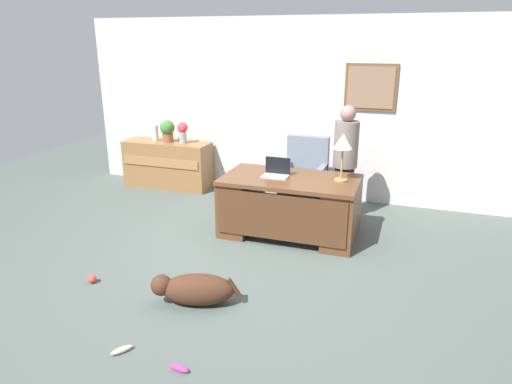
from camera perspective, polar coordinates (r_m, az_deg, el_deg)
ground_plane at (r=5.22m, az=-2.54°, el=-8.66°), size 12.00×12.00×0.00m
back_wall at (r=7.20m, az=5.12°, el=10.16°), size 7.00×0.16×2.70m
desk at (r=5.78m, az=4.14°, el=-1.59°), size 1.67×0.93×0.75m
credenza at (r=7.86m, az=-10.82°, el=3.38°), size 1.46×0.50×0.76m
armchair at (r=6.66m, az=6.01°, el=1.74°), size 0.60×0.59×1.06m
person_standing at (r=6.27m, az=10.93°, el=3.55°), size 0.32×0.32×1.57m
dog_lying at (r=4.44m, az=-7.66°, el=-11.79°), size 0.83×0.49×0.30m
laptop at (r=5.74m, az=2.54°, el=2.54°), size 0.32×0.22×0.22m
desk_lamp at (r=5.53m, az=10.70°, el=5.82°), size 0.22×0.22×0.58m
vase_with_flowers at (r=7.59m, az=-9.05°, el=7.45°), size 0.17×0.17×0.34m
vase_empty at (r=7.85m, az=-12.34°, el=7.13°), size 0.10×0.10×0.27m
potted_plant at (r=7.72m, az=-10.89°, el=7.52°), size 0.24×0.24×0.36m
dog_toy_ball at (r=5.08m, az=-19.56°, el=-10.08°), size 0.09×0.09×0.09m
dog_toy_bone at (r=3.75m, az=-9.46°, el=-20.64°), size 0.17×0.07×0.05m
dog_toy_plush at (r=4.02m, az=-16.23°, el=-18.21°), size 0.15×0.18×0.05m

